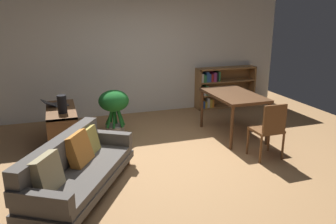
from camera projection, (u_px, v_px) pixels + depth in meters
The scene contains 10 objects.
ground_plane at pixel (180, 158), 5.35m from camera, with size 8.16×8.16×0.00m, color #A87A4C.
back_wall_panel at pixel (138, 53), 7.41m from camera, with size 6.80×0.10×2.70m, color silver.
fabric_couch at pixel (75, 167), 4.28m from camera, with size 1.63×2.04×0.72m.
media_console at pixel (62, 126), 5.87m from camera, with size 0.48×1.20×0.63m.
open_laptop at pixel (56, 104), 5.96m from camera, with size 0.47×0.39×0.11m.
desk_speaker at pixel (62, 104), 5.48m from camera, with size 0.15×0.15×0.30m.
potted_floor_plant at pixel (114, 106), 6.18m from camera, with size 0.55×0.55×0.86m.
dining_table at pixel (233, 98), 6.15m from camera, with size 0.79×1.31×0.79m.
dining_chair_near at pixel (269, 128), 5.19m from camera, with size 0.44×0.40×0.90m.
bookshelf at pixel (220, 87), 8.10m from camera, with size 1.47×0.30×0.96m.
Camera 1 is at (-1.75, -4.60, 2.23)m, focal length 36.26 mm.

